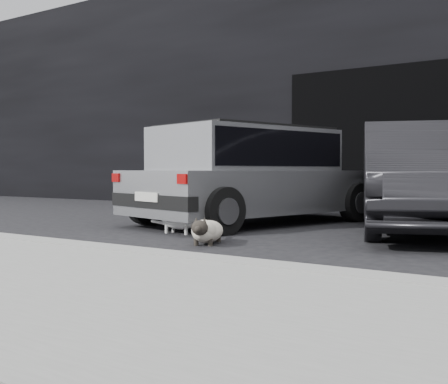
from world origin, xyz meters
The scene contains 9 objects.
ground centered at (0.00, 0.00, 0.00)m, with size 80.00×80.00×0.00m, color black.
building_facade centered at (1.00, 6.00, 2.50)m, with size 34.00×4.00×5.00m, color black.
garage_opening centered at (1.00, 3.99, 1.30)m, with size 4.00×0.10×2.60m, color black.
curb centered at (1.00, -2.60, 0.06)m, with size 18.00×0.25×0.12m, color gray.
sidewalk centered at (1.00, -3.80, 0.06)m, with size 18.00×2.20×0.11m, color gray.
silver_hatchback centered at (-0.07, 0.84, 0.74)m, with size 2.56×3.97×1.35m.
second_car centered at (2.22, 1.14, 0.68)m, with size 1.44×4.13×1.36m, color black.
cat_siamese centered at (0.70, -1.32, 0.14)m, with size 0.47×0.81×0.30m.
cat_white centered at (-0.08, -0.72, 0.17)m, with size 0.75×0.26×0.35m.
Camera 1 is at (3.98, -5.92, 0.75)m, focal length 45.00 mm.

